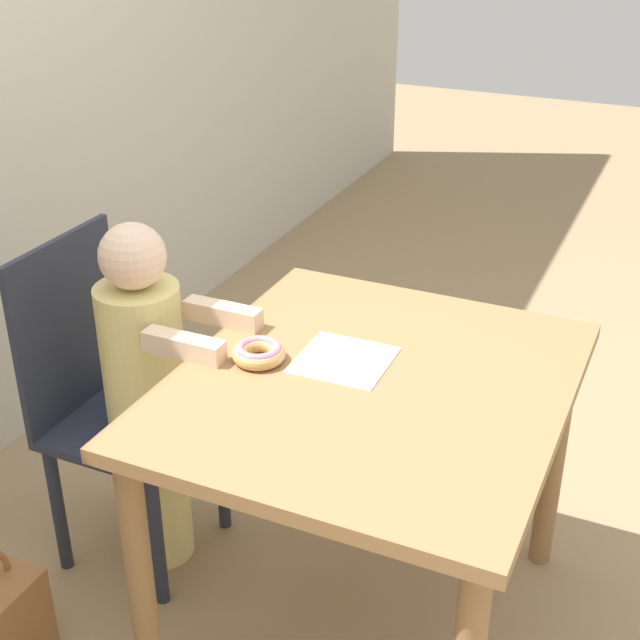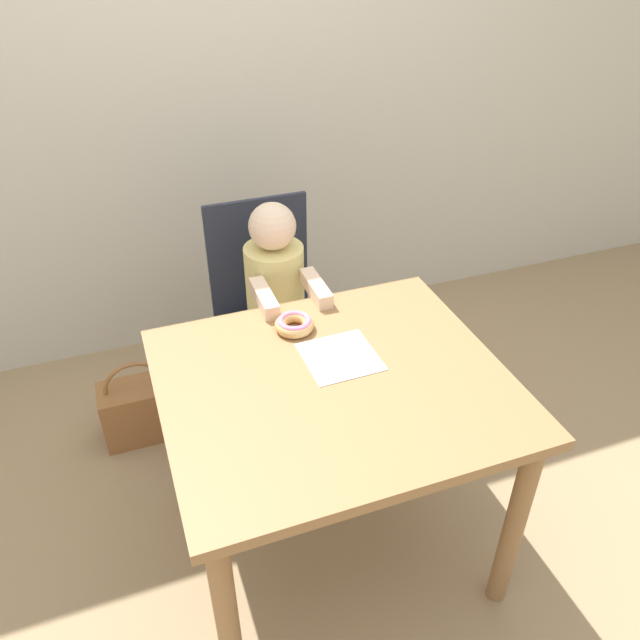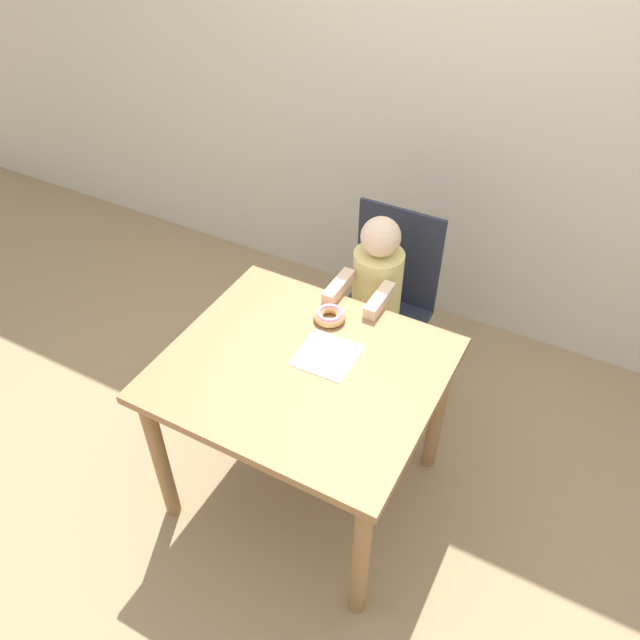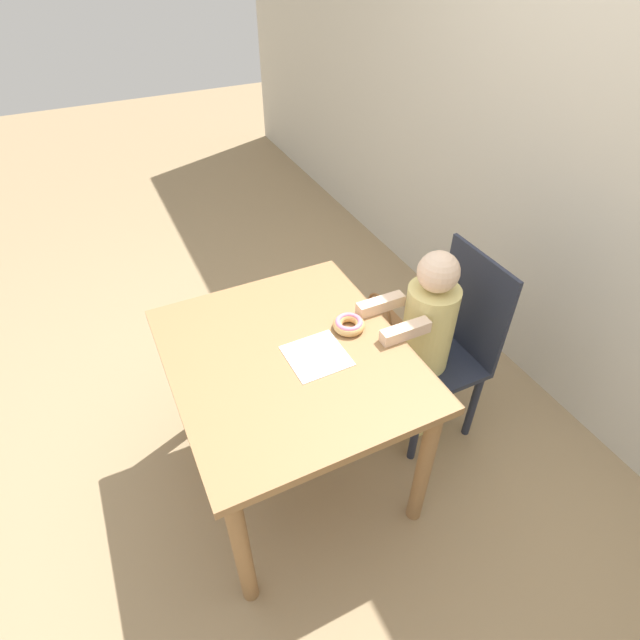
{
  "view_description": "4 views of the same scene",
  "coord_description": "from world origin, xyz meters",
  "px_view_note": "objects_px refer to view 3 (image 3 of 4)",
  "views": [
    {
      "loc": [
        -1.6,
        -0.6,
        1.75
      ],
      "look_at": [
        0.0,
        0.13,
        0.85
      ],
      "focal_mm": 50.0,
      "sensor_mm": 36.0,
      "label": 1
    },
    {
      "loc": [
        -0.5,
        -1.25,
        1.86
      ],
      "look_at": [
        0.0,
        0.13,
        0.85
      ],
      "focal_mm": 35.0,
      "sensor_mm": 36.0,
      "label": 2
    },
    {
      "loc": [
        0.79,
        -1.34,
        2.31
      ],
      "look_at": [
        0.0,
        0.13,
        0.85
      ],
      "focal_mm": 35.0,
      "sensor_mm": 36.0,
      "label": 3
    },
    {
      "loc": [
        1.23,
        -0.47,
        2.0
      ],
      "look_at": [
        0.0,
        0.13,
        0.85
      ],
      "focal_mm": 28.0,
      "sensor_mm": 36.0,
      "label": 4
    }
  ],
  "objects_px": {
    "chair": "(385,306)",
    "handbag": "(286,321)",
    "donut": "(330,315)",
    "child_figure": "(374,313)"
  },
  "relations": [
    {
      "from": "chair",
      "to": "handbag",
      "type": "xyz_separation_m",
      "value": [
        -0.55,
        0.01,
        -0.33
      ]
    },
    {
      "from": "chair",
      "to": "donut",
      "type": "bearing_deg",
      "value": -95.01
    },
    {
      "from": "donut",
      "to": "handbag",
      "type": "bearing_deg",
      "value": 136.36
    },
    {
      "from": "child_figure",
      "to": "handbag",
      "type": "bearing_deg",
      "value": 166.52
    },
    {
      "from": "chair",
      "to": "child_figure",
      "type": "relative_size",
      "value": 0.92
    },
    {
      "from": "child_figure",
      "to": "chair",
      "type": "bearing_deg",
      "value": 90.0
    },
    {
      "from": "child_figure",
      "to": "donut",
      "type": "height_order",
      "value": "child_figure"
    },
    {
      "from": "donut",
      "to": "handbag",
      "type": "xyz_separation_m",
      "value": [
        -0.51,
        0.49,
        -0.62
      ]
    },
    {
      "from": "chair",
      "to": "child_figure",
      "type": "height_order",
      "value": "child_figure"
    },
    {
      "from": "chair",
      "to": "donut",
      "type": "distance_m",
      "value": 0.56
    }
  ]
}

